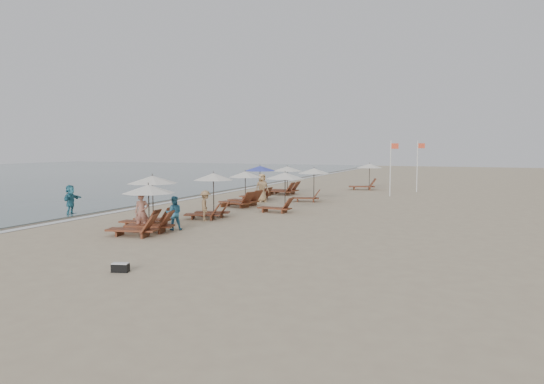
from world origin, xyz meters
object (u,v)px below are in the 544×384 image
at_px(inland_station_2, 366,175).
at_px(duffel_bag, 120,267).
at_px(beachgoer_mid_a, 174,213).
at_px(beachgoer_far_b, 262,188).
at_px(lounger_station_1, 149,200).
at_px(lounger_station_5, 284,181).
at_px(lounger_station_4, 257,182).
at_px(lounger_station_0, 144,211).
at_px(beachgoer_mid_b, 205,206).
at_px(lounger_station_3, 241,191).
at_px(lounger_station_2, 210,196).
at_px(beachgoer_near, 142,212).
at_px(inland_station_1, 311,180).
at_px(waterline_walker, 71,200).
at_px(inland_station_0, 281,187).
at_px(flag_pole_near, 391,165).

xyz_separation_m(inland_station_2, duffel_bag, (-0.76, -30.59, -1.14)).
bearing_deg(beachgoer_mid_a, beachgoer_far_b, -118.98).
bearing_deg(lounger_station_1, lounger_station_5, 89.28).
height_order(lounger_station_4, beachgoer_mid_a, lounger_station_4).
height_order(lounger_station_0, lounger_station_4, lounger_station_4).
distance_m(lounger_station_1, beachgoer_mid_b, 2.91).
bearing_deg(lounger_station_3, lounger_station_5, 92.24).
relative_size(lounger_station_1, duffel_bag, 4.73).
bearing_deg(lounger_station_2, lounger_station_1, -112.06).
relative_size(lounger_station_2, beachgoer_near, 1.48).
distance_m(inland_station_1, beachgoer_mid_a, 13.37).
bearing_deg(lounger_station_0, lounger_station_5, 92.86).
relative_size(lounger_station_4, beachgoer_mid_a, 1.67).
xyz_separation_m(waterline_walker, duffel_bag, (10.64, -8.90, -0.67)).
height_order(lounger_station_5, beachgoer_far_b, lounger_station_5).
bearing_deg(lounger_station_5, lounger_station_0, -87.14).
distance_m(lounger_station_3, duffel_bag, 16.28).
bearing_deg(beachgoer_near, lounger_station_0, -84.87).
bearing_deg(inland_station_0, inland_station_1, 91.76).
relative_size(lounger_station_3, flag_pole_near, 0.65).
height_order(lounger_station_0, lounger_station_1, lounger_station_1).
relative_size(beachgoer_mid_a, beachgoer_far_b, 0.79).
bearing_deg(lounger_station_4, inland_station_0, -55.16).
height_order(lounger_station_5, inland_station_1, inland_station_1).
bearing_deg(lounger_station_1, beachgoer_near, -67.44).
distance_m(lounger_station_1, lounger_station_5, 16.64).
relative_size(lounger_station_0, lounger_station_2, 1.10).
height_order(lounger_station_5, flag_pole_near, flag_pole_near).
bearing_deg(lounger_station_4, inland_station_2, 63.52).
relative_size(lounger_station_0, waterline_walker, 1.65).
relative_size(lounger_station_5, inland_station_0, 1.08).
height_order(beachgoer_far_b, waterline_walker, beachgoer_far_b).
bearing_deg(lounger_station_1, beachgoer_mid_b, 57.50).
relative_size(lounger_station_0, beachgoer_near, 1.63).
xyz_separation_m(lounger_station_0, lounger_station_3, (-0.61, 10.41, -0.03)).
height_order(lounger_station_2, duffel_bag, lounger_station_2).
relative_size(inland_station_1, beachgoer_mid_b, 1.74).
distance_m(lounger_station_3, inland_station_1, 5.27).
bearing_deg(lounger_station_1, beachgoer_mid_a, -16.90).
bearing_deg(beachgoer_far_b, inland_station_1, -18.20).
bearing_deg(lounger_station_3, lounger_station_2, -81.32).
bearing_deg(waterline_walker, lounger_station_1, -117.52).
relative_size(lounger_station_5, flag_pole_near, 0.69).
bearing_deg(inland_station_0, inland_station_2, 85.50).
distance_m(lounger_station_2, duffel_bag, 11.07).
bearing_deg(beachgoer_mid_a, inland_station_2, -131.69).
xyz_separation_m(lounger_station_3, inland_station_2, (4.60, 14.78, 0.32)).
relative_size(inland_station_2, beachgoer_mid_b, 1.93).
bearing_deg(flag_pole_near, inland_station_0, -109.80).
bearing_deg(lounger_station_5, lounger_station_1, -90.72).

